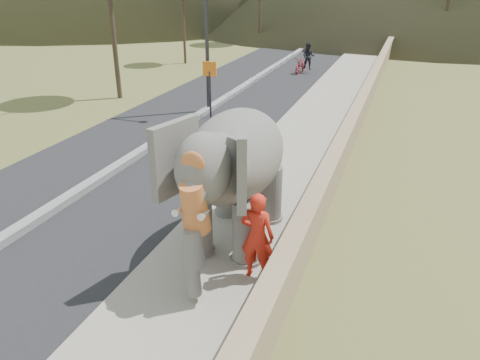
{
  "coord_description": "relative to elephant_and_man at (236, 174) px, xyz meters",
  "views": [
    {
      "loc": [
        3.28,
        -5.42,
        5.77
      ],
      "look_at": [
        0.2,
        3.17,
        1.7
      ],
      "focal_mm": 35.0,
      "sensor_mm": 36.0,
      "label": 1
    }
  ],
  "objects": [
    {
      "name": "signboard",
      "position": [
        -4.52,
        9.09,
        -0.05
      ],
      "size": [
        0.6,
        0.08,
        2.4
      ],
      "color": "#2D2D33",
      "rests_on": "ground"
    },
    {
      "name": "road",
      "position": [
        -5.02,
        6.55,
        -1.68
      ],
      "size": [
        7.0,
        120.0,
        0.03
      ],
      "primitive_type": "cube",
      "color": "black",
      "rests_on": "ground"
    },
    {
      "name": "ground",
      "position": [
        -0.02,
        -3.45,
        -1.69
      ],
      "size": [
        160.0,
        160.0,
        0.0
      ],
      "primitive_type": "plane",
      "color": "olive",
      "rests_on": "ground"
    },
    {
      "name": "parapet",
      "position": [
        1.63,
        6.55,
        -1.14
      ],
      "size": [
        0.3,
        120.0,
        1.1
      ],
      "primitive_type": "cube",
      "color": "tan",
      "rests_on": "ground"
    },
    {
      "name": "walkway",
      "position": [
        -0.02,
        6.55,
        -1.62
      ],
      "size": [
        3.0,
        120.0,
        0.15
      ],
      "primitive_type": "cube",
      "color": "#9E9687",
      "rests_on": "ground"
    },
    {
      "name": "motorcyclist",
      "position": [
        -2.91,
        20.02,
        -0.98
      ],
      "size": [
        1.24,
        1.9,
        1.85
      ],
      "color": "maroon",
      "rests_on": "ground"
    },
    {
      "name": "median",
      "position": [
        -5.02,
        6.55,
        -1.58
      ],
      "size": [
        0.35,
        120.0,
        0.22
      ],
      "primitive_type": "cube",
      "color": "black",
      "rests_on": "ground"
    },
    {
      "name": "elephant_and_man",
      "position": [
        0.0,
        0.0,
        0.0
      ],
      "size": [
        2.44,
        4.37,
        3.11
      ],
      "color": "slate",
      "rests_on": "ground"
    }
  ]
}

